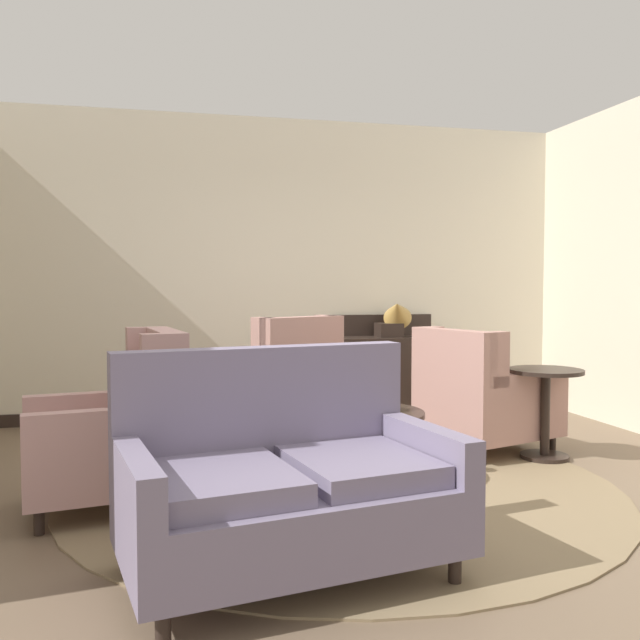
% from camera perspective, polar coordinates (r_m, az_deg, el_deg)
% --- Properties ---
extents(ground, '(8.50, 8.50, 0.00)m').
position_cam_1_polar(ground, '(4.30, 2.91, -14.99)').
color(ground, brown).
extents(wall_back, '(6.23, 0.08, 3.00)m').
position_cam_1_polar(wall_back, '(6.88, -3.68, 4.39)').
color(wall_back, beige).
rests_on(wall_back, ground).
extents(baseboard_back, '(6.07, 0.03, 0.12)m').
position_cam_1_polar(baseboard_back, '(6.94, -3.56, -7.56)').
color(baseboard_back, black).
rests_on(baseboard_back, ground).
extents(area_rug, '(3.59, 3.59, 0.01)m').
position_cam_1_polar(area_rug, '(4.58, 1.84, -13.80)').
color(area_rug, '#847051').
rests_on(area_rug, ground).
extents(coffee_table, '(0.82, 0.82, 0.49)m').
position_cam_1_polar(coffee_table, '(4.53, 3.62, -8.89)').
color(coffee_table, black).
rests_on(coffee_table, ground).
extents(porcelain_vase, '(0.18, 0.18, 0.40)m').
position_cam_1_polar(porcelain_vase, '(4.45, 4.31, -5.70)').
color(porcelain_vase, '#4C7A66').
rests_on(porcelain_vase, coffee_table).
extents(settee, '(1.61, 1.12, 1.02)m').
position_cam_1_polar(settee, '(3.19, -2.91, -13.66)').
color(settee, slate).
rests_on(settee, ground).
extents(armchair_far_left, '(0.98, 0.87, 1.06)m').
position_cam_1_polar(armchair_far_left, '(4.22, -16.70, -9.23)').
color(armchair_far_left, tan).
rests_on(armchair_far_left, ground).
extents(armchair_near_window, '(1.11, 1.05, 0.99)m').
position_cam_1_polar(armchair_near_window, '(5.55, 13.44, -6.54)').
color(armchair_near_window, tan).
rests_on(armchair_near_window, ground).
extents(armchair_near_sideboard, '(1.01, 1.05, 1.08)m').
position_cam_1_polar(armchair_near_sideboard, '(5.50, -3.06, -6.14)').
color(armchair_near_sideboard, tan).
rests_on(armchair_near_sideboard, ground).
extents(side_table, '(0.55, 0.55, 0.69)m').
position_cam_1_polar(side_table, '(5.42, 18.49, -6.81)').
color(side_table, black).
rests_on(side_table, ground).
extents(sideboard, '(1.08, 0.43, 1.02)m').
position_cam_1_polar(sideboard, '(6.91, 5.75, -4.23)').
color(sideboard, black).
rests_on(sideboard, ground).
extents(gramophone, '(0.40, 0.45, 0.46)m').
position_cam_1_polar(gramophone, '(6.80, 6.34, 0.32)').
color(gramophone, black).
rests_on(gramophone, sideboard).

